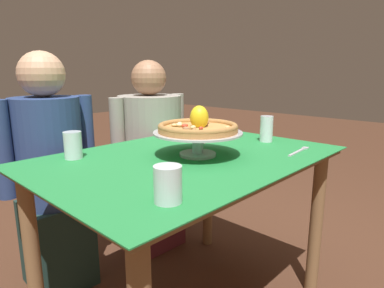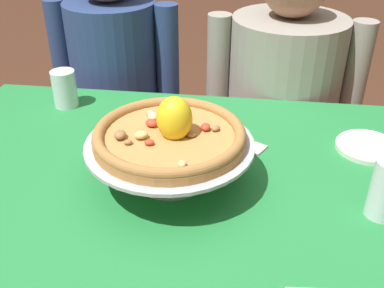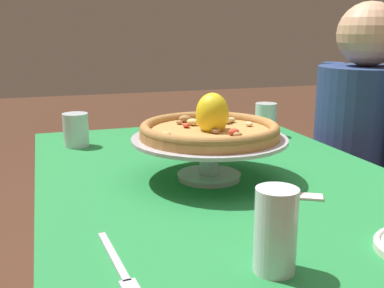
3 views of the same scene
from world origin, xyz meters
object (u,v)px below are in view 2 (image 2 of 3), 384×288
at_px(pizza_stand, 170,152).
at_px(side_plate, 368,146).
at_px(diner_right, 280,122).
at_px(water_glass_back_left, 65,91).
at_px(diner_left, 119,110).
at_px(sugar_packet, 257,149).
at_px(pizza, 170,133).

relative_size(pizza_stand, side_plate, 2.34).
bearing_deg(pizza_stand, side_plate, 23.00).
height_order(pizza_stand, diner_right, diner_right).
height_order(water_glass_back_left, diner_right, diner_right).
distance_m(pizza_stand, water_glass_back_left, 0.50).
distance_m(side_plate, diner_right, 0.52).
xyz_separation_m(water_glass_back_left, diner_left, (0.05, 0.34, -0.23)).
relative_size(diner_left, diner_right, 1.02).
relative_size(sugar_packet, diner_left, 0.04).
distance_m(pizza_stand, sugar_packet, 0.26).
bearing_deg(water_glass_back_left, diner_right, 25.47).
height_order(sugar_packet, diner_right, diner_right).
xyz_separation_m(pizza, water_glass_back_left, (-0.37, 0.33, -0.08)).
xyz_separation_m(water_glass_back_left, diner_right, (0.65, 0.31, -0.22)).
height_order(diner_left, diner_right, diner_left).
bearing_deg(water_glass_back_left, side_plate, -9.22).
bearing_deg(water_glass_back_left, sugar_packet, -17.19).
relative_size(water_glass_back_left, diner_left, 0.09).
xyz_separation_m(side_plate, diner_left, (-0.79, 0.48, -0.19)).
xyz_separation_m(side_plate, diner_right, (-0.19, 0.45, -0.18)).
distance_m(pizza, diner_left, 0.81).
distance_m(pizza, side_plate, 0.52).
height_order(water_glass_back_left, diner_left, diner_left).
bearing_deg(side_plate, diner_right, 112.56).
distance_m(pizza_stand, side_plate, 0.51).
xyz_separation_m(pizza_stand, side_plate, (0.47, 0.20, -0.07)).
bearing_deg(pizza_stand, sugar_packet, 39.77).
bearing_deg(water_glass_back_left, diner_left, 82.34).
bearing_deg(water_glass_back_left, pizza_stand, -41.82).
height_order(pizza_stand, water_glass_back_left, water_glass_back_left).
distance_m(water_glass_back_left, diner_right, 0.76).
xyz_separation_m(pizza, sugar_packet, (0.19, 0.16, -0.12)).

